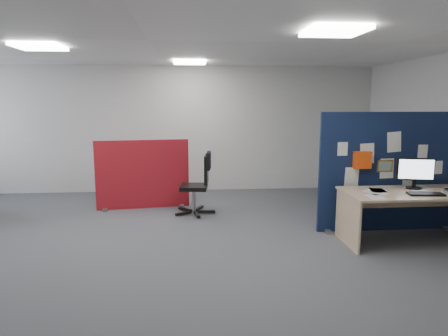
{
  "coord_description": "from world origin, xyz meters",
  "views": [
    {
      "loc": [
        0.49,
        -5.2,
        1.95
      ],
      "look_at": [
        0.97,
        0.47,
        1.0
      ],
      "focal_mm": 32.0,
      "sensor_mm": 36.0,
      "label": 1
    }
  ],
  "objects": [
    {
      "name": "floor",
      "position": [
        0.0,
        0.0,
        0.0
      ],
      "size": [
        9.0,
        9.0,
        0.0
      ],
      "primitive_type": "plane",
      "color": "#4E5055",
      "rests_on": "ground"
    },
    {
      "name": "ceiling",
      "position": [
        0.0,
        0.0,
        2.7
      ],
      "size": [
        9.0,
        7.0,
        0.02
      ],
      "primitive_type": "cube",
      "color": "white",
      "rests_on": "wall_back"
    },
    {
      "name": "wall_back",
      "position": [
        0.0,
        3.5,
        1.35
      ],
      "size": [
        9.0,
        0.02,
        2.7
      ],
      "primitive_type": "cube",
      "color": "silver",
      "rests_on": "floor"
    },
    {
      "name": "wall_front",
      "position": [
        0.0,
        -3.5,
        1.35
      ],
      "size": [
        9.0,
        0.02,
        2.7
      ],
      "primitive_type": "cube",
      "color": "silver",
      "rests_on": "floor"
    },
    {
      "name": "ceiling_lights",
      "position": [
        0.33,
        0.67,
        2.67
      ],
      "size": [
        4.1,
        4.1,
        0.04
      ],
      "color": "white",
      "rests_on": "ceiling"
    },
    {
      "name": "navy_divider",
      "position": [
        3.47,
        0.48,
        0.9
      ],
      "size": [
        2.18,
        0.3,
        1.8
      ],
      "color": "#0E1835",
      "rests_on": "floor"
    },
    {
      "name": "main_desk",
      "position": [
        3.58,
        -0.06,
        0.57
      ],
      "size": [
        1.98,
        0.88,
        0.73
      ],
      "color": "#DBB28C",
      "rests_on": "floor"
    },
    {
      "name": "monitor_main",
      "position": [
        3.64,
        0.07,
        0.97
      ],
      "size": [
        0.5,
        0.21,
        0.44
      ],
      "rotation": [
        0.0,
        0.0,
        -0.24
      ],
      "color": "black",
      "rests_on": "main_desk"
    },
    {
      "name": "keyboard",
      "position": [
        3.59,
        -0.3,
        0.74
      ],
      "size": [
        0.47,
        0.24,
        0.02
      ],
      "primitive_type": "cube",
      "rotation": [
        0.0,
        0.0,
        -0.15
      ],
      "color": "black",
      "rests_on": "main_desk"
    },
    {
      "name": "mouse",
      "position": [
        3.96,
        -0.2,
        0.74
      ],
      "size": [
        0.11,
        0.08,
        0.03
      ],
      "primitive_type": "cube",
      "rotation": [
        0.0,
        0.0,
        0.22
      ],
      "color": "gray",
      "rests_on": "main_desk"
    },
    {
      "name": "red_divider",
      "position": [
        -0.39,
        2.07,
        0.62
      ],
      "size": [
        1.68,
        0.3,
        1.26
      ],
      "rotation": [
        0.0,
        0.0,
        0.12
      ],
      "color": "maroon",
      "rests_on": "floor"
    },
    {
      "name": "office_chair",
      "position": [
        0.65,
        1.6,
        0.61
      ],
      "size": [
        0.7,
        0.71,
        1.07
      ],
      "rotation": [
        0.0,
        0.0,
        -0.11
      ],
      "color": "black",
      "rests_on": "floor"
    },
    {
      "name": "desk_papers",
      "position": [
        3.36,
        -0.07,
        0.73
      ],
      "size": [
        1.42,
        0.83,
        0.0
      ],
      "color": "white",
      "rests_on": "main_desk"
    }
  ]
}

